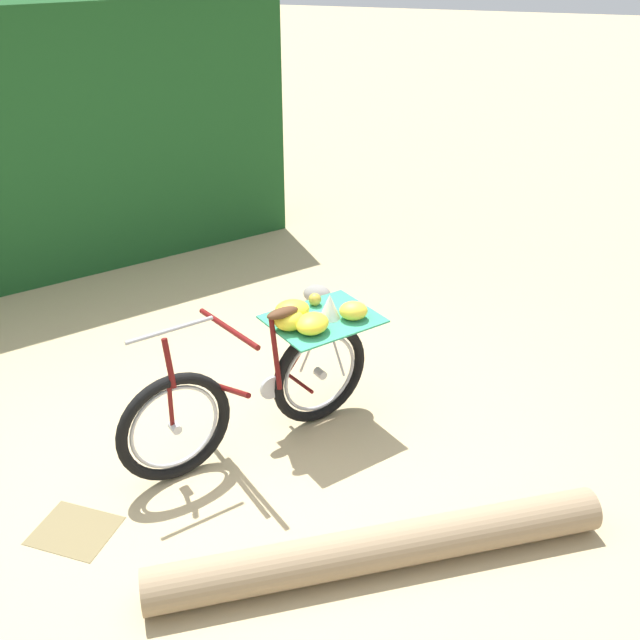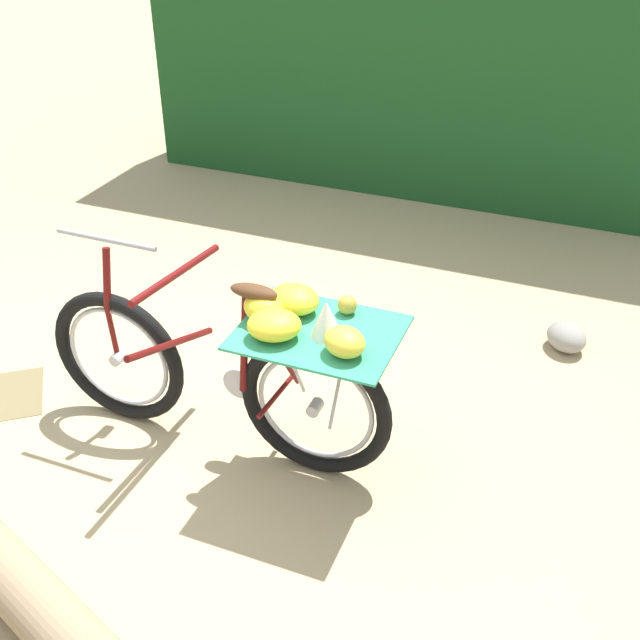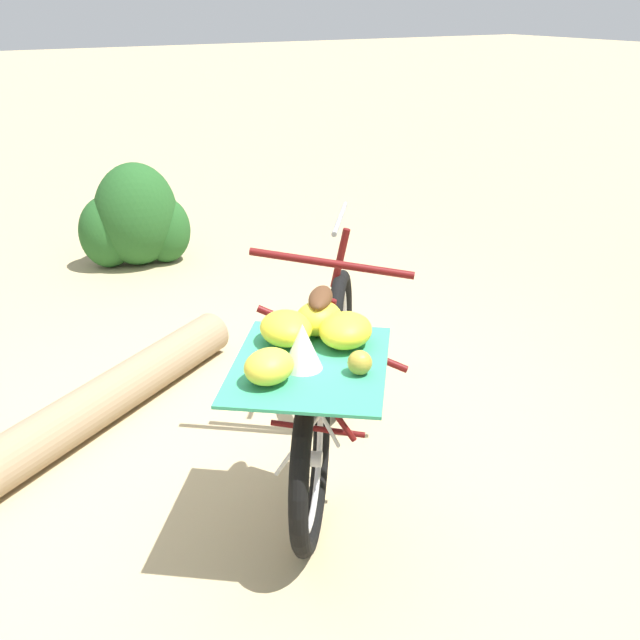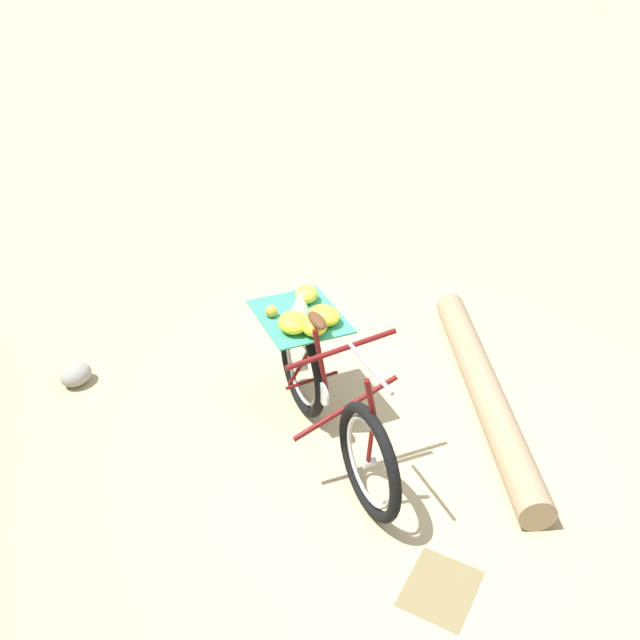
{
  "view_description": "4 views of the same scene",
  "coord_description": "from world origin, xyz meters",
  "views": [
    {
      "loc": [
        -1.58,
        3.23,
        2.97
      ],
      "look_at": [
        -0.37,
        -0.47,
        0.85
      ],
      "focal_mm": 40.12,
      "sensor_mm": 36.0,
      "label": 1
    },
    {
      "loc": [
        -3.01,
        0.14,
        2.59
      ],
      "look_at": [
        -0.42,
        -0.59,
        0.88
      ],
      "focal_mm": 44.08,
      "sensor_mm": 36.0,
      "label": 2
    },
    {
      "loc": [
        -1.51,
        -2.67,
        1.98
      ],
      "look_at": [
        -0.24,
        -0.51,
        0.89
      ],
      "focal_mm": 42.01,
      "sensor_mm": 36.0,
      "label": 3
    },
    {
      "loc": [
        3.13,
        1.47,
        3.2
      ],
      "look_at": [
        -0.39,
        -0.48,
        0.76
      ],
      "focal_mm": 39.14,
      "sensor_mm": 36.0,
      "label": 4
    }
  ],
  "objects": [
    {
      "name": "fallen_log",
      "position": [
        -1.04,
        0.54,
        0.12
      ],
      "size": [
        2.22,
        1.5,
        0.23
      ],
      "primitive_type": "cylinder",
      "rotation": [
        0.0,
        1.57,
        0.56
      ],
      "color": "#937A5B",
      "rests_on": "ground_plane"
    },
    {
      "name": "shrub_cluster",
      "position": [
        0.12,
        2.96,
        0.36
      ],
      "size": [
        0.85,
        0.58,
        0.81
      ],
      "color": "#235623",
      "rests_on": "ground_plane"
    },
    {
      "name": "bicycle",
      "position": [
        -0.09,
        -0.28,
        0.49
      ],
      "size": [
        1.33,
        1.59,
        1.03
      ],
      "rotation": [
        0.0,
        0.0,
        0.91
      ],
      "color": "black",
      "rests_on": "ground_plane"
    },
    {
      "name": "leaf_litter_patch",
      "position": [
        0.65,
        0.84,
        0.0
      ],
      "size": [
        0.44,
        0.36,
        0.01
      ],
      "primitive_type": "cube",
      "color": "olive",
      "rests_on": "ground_plane"
    },
    {
      "name": "ground_plane",
      "position": [
        0.0,
        0.0,
        0.0
      ],
      "size": [
        60.0,
        60.0,
        0.0
      ],
      "primitive_type": "plane",
      "color": "tan"
    }
  ]
}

